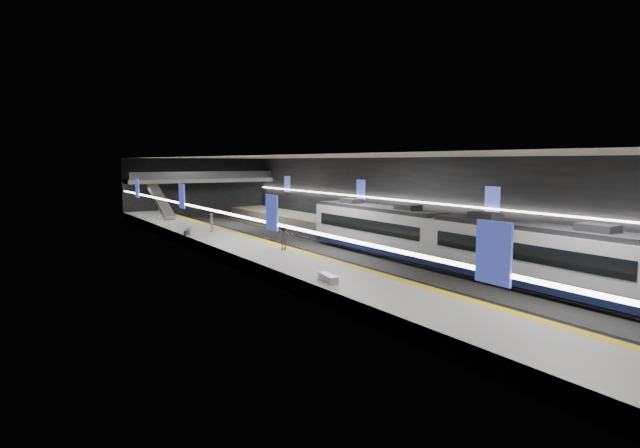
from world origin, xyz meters
TOP-DOWN VIEW (x-y plane):
  - ground at (0.00, 0.00)m, footprint 70.00×70.00m
  - ceiling at (0.00, 0.00)m, footprint 20.00×70.00m
  - wall_left at (-10.00, 0.00)m, footprint 0.04×70.00m
  - wall_right at (10.00, 0.00)m, footprint 0.04×70.00m
  - wall_back at (0.00, 35.00)m, footprint 20.00×0.04m
  - platform_left at (-7.50, 0.00)m, footprint 5.00×70.00m
  - tile_surface_left at (-7.50, 0.00)m, footprint 5.00×70.00m
  - tactile_strip_left at (-5.30, 0.00)m, footprint 0.60×70.00m
  - platform_right at (7.50, 0.00)m, footprint 5.00×70.00m
  - tile_surface_right at (7.50, 0.00)m, footprint 5.00×70.00m
  - tactile_strip_right at (5.30, 0.00)m, footprint 0.60×70.00m
  - rails at (-0.00, 0.00)m, footprint 6.52×70.00m
  - train at (2.50, -10.03)m, footprint 2.69×30.04m
  - ad_posters at (-0.00, 1.00)m, footprint 19.94×53.50m
  - cove_light_left at (-9.80, 0.00)m, footprint 0.25×68.60m
  - cove_light_right at (9.80, 0.00)m, footprint 0.25×68.60m
  - mezzanine_bridge at (0.00, 32.93)m, footprint 20.00×3.00m
  - escalator at (-7.50, 26.00)m, footprint 1.20×7.50m
  - bench_left_near at (-8.99, -12.97)m, footprint 0.78×1.84m
  - bench_left_far at (-9.50, 9.88)m, footprint 1.21×1.92m
  - bench_right_near at (9.02, -14.24)m, footprint 1.08×1.96m
  - bench_right_far at (9.50, 3.70)m, footprint 0.82×1.73m
  - passenger_right_a at (5.92, -1.85)m, footprint 0.52×0.71m
  - passenger_right_b at (6.25, -17.21)m, footprint 1.00×1.07m
  - passenger_left_a at (-6.98, 10.55)m, footprint 0.79×1.10m
  - passenger_left_b at (-6.02, -2.09)m, footprint 1.36×0.96m

SIDE VIEW (x-z plane):
  - ground at x=0.00m, z-range 0.00..0.00m
  - rails at x=0.00m, z-range 0.00..0.12m
  - platform_left at x=-7.50m, z-range 0.00..1.00m
  - platform_right at x=7.50m, z-range 0.00..1.00m
  - tile_surface_left at x=-7.50m, z-range 1.00..1.02m
  - tile_surface_right at x=7.50m, z-range 1.00..1.02m
  - tactile_strip_left at x=-5.30m, z-range 1.01..1.03m
  - tactile_strip_right at x=5.30m, z-range 1.01..1.03m
  - bench_right_far at x=9.50m, z-range 1.00..1.41m
  - bench_left_near at x=-8.99m, z-range 1.00..1.44m
  - bench_left_far at x=-9.50m, z-range 1.00..1.46m
  - bench_right_near at x=9.02m, z-range 1.00..1.46m
  - passenger_left_a at x=-6.98m, z-range 1.00..2.74m
  - passenger_right_b at x=6.25m, z-range 1.00..2.76m
  - passenger_right_a at x=5.92m, z-range 1.00..2.81m
  - passenger_left_b at x=-6.02m, z-range 1.00..2.92m
  - train at x=2.50m, z-range 0.40..4.00m
  - escalator at x=-7.50m, z-range 0.94..4.86m
  - cove_light_left at x=-9.80m, z-range 3.74..3.86m
  - cove_light_right at x=9.80m, z-range 3.74..3.86m
  - wall_left at x=-10.00m, z-range 0.00..8.00m
  - wall_right at x=10.00m, z-range 0.00..8.00m
  - wall_back at x=0.00m, z-range 0.00..8.00m
  - ad_posters at x=0.00m, z-range 3.40..5.60m
  - mezzanine_bridge at x=0.00m, z-range 4.29..5.79m
  - ceiling at x=0.00m, z-range 7.98..8.02m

